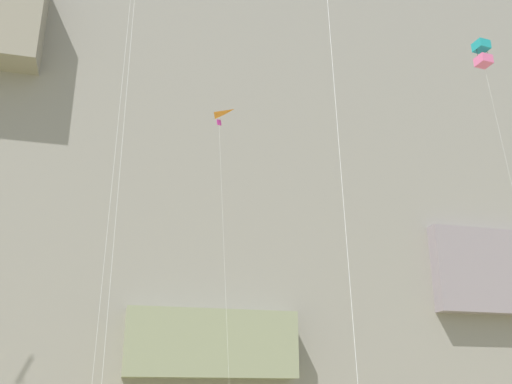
{
  "coord_description": "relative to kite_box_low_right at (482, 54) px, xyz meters",
  "views": [
    {
      "loc": [
        -9.06,
        -5.92,
        3.39
      ],
      "look_at": [
        -1.67,
        23.18,
        14.2
      ],
      "focal_mm": 41.08,
      "sensor_mm": 36.0,
      "label": 1
    }
  ],
  "objects": [
    {
      "name": "kite_delta_mid_center",
      "position": [
        -20.62,
        3.96,
        -6.85
      ],
      "size": [
        1.98,
        3.99,
        23.16
      ],
      "color": "orange",
      "rests_on": "ground"
    },
    {
      "name": "kite_box_low_right",
      "position": [
        0.0,
        0.0,
        0.0
      ],
      "size": [
        1.22,
        3.97,
        30.42
      ],
      "color": "teal",
      "rests_on": "ground"
    },
    {
      "name": "cliff_face",
      "position": [
        -18.12,
        30.98,
        11.1
      ],
      "size": [
        180.0,
        29.25,
        80.95
      ],
      "color": "gray",
      "rests_on": "ground"
    }
  ]
}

